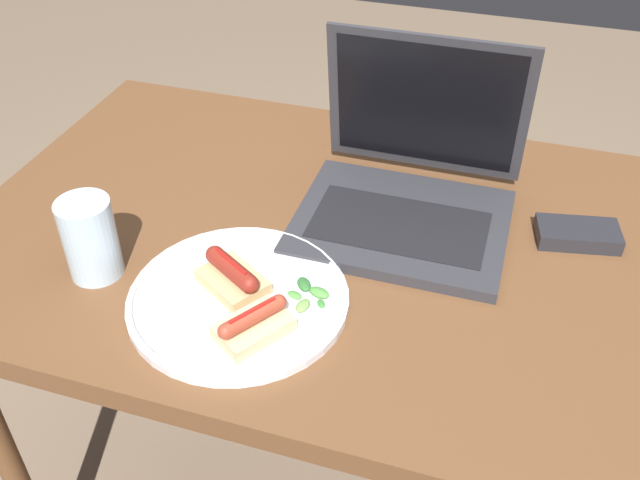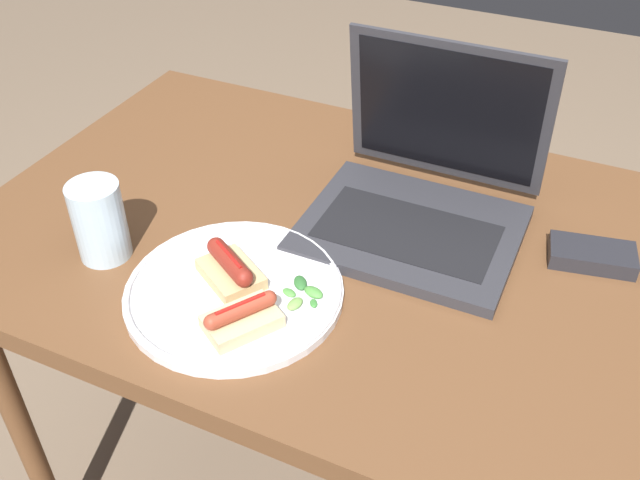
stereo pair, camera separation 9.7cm
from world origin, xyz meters
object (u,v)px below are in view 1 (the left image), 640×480
external_drive (578,234)px  laptop (408,189)px  drinking_glass (90,239)px  plate (238,298)px

external_drive → laptop: bearing=171.0°
laptop → drinking_glass: bearing=-145.3°
laptop → plate: size_ratio=1.07×
plate → external_drive: 0.51m
laptop → external_drive: size_ratio=2.45×
external_drive → plate: bearing=-158.1°
laptop → plate: bearing=-122.8°
laptop → plate: (-0.17, -0.27, -0.04)m
laptop → drinking_glass: size_ratio=2.67×
laptop → plate: 0.32m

